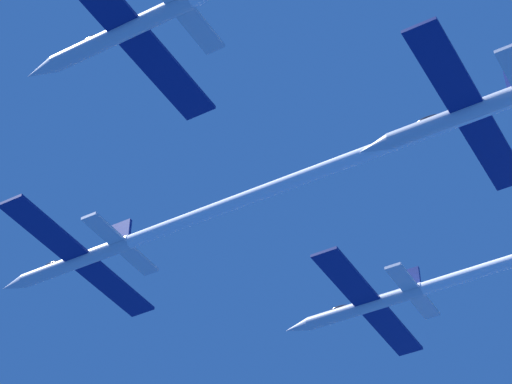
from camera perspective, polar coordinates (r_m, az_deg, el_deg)
name	(u,v)px	position (r m, az deg, el deg)	size (l,w,h in m)	color
jet_lead	(194,218)	(83.74, -3.52, -1.45)	(18.91, 49.18, 3.13)	silver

